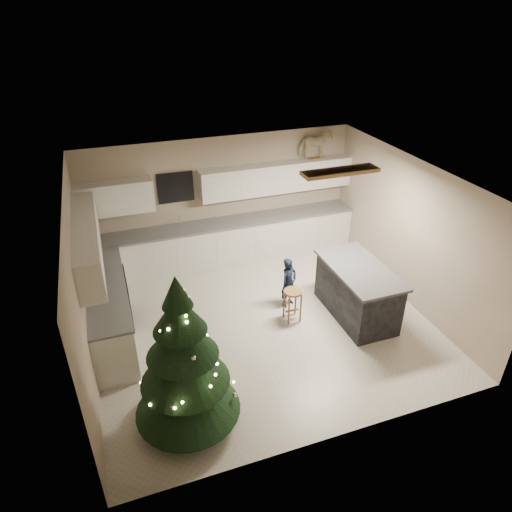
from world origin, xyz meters
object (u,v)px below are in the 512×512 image
Objects in this scene: toddler at (289,282)px; island at (357,291)px; christmas_tree at (184,367)px; bar_stool at (293,298)px; rocking_horse at (315,144)px.

island is at bearing -60.01° from toddler.
christmas_tree reaches higher than toddler.
bar_stool is at bearing 168.31° from island.
christmas_tree is at bearing 139.65° from rocking_horse.
bar_stool is 0.87× the size of rocking_horse.
rocking_horse is (0.35, 2.61, 1.82)m from island.
rocking_horse is (1.46, 2.38, 1.86)m from bar_stool.
island is at bearing 174.70° from rocking_horse.
rocking_horse reaches higher than toddler.
bar_stool is 3.35m from rocking_horse.
bar_stool is 0.26× the size of christmas_tree.
island is 2.50× the size of rocking_horse.
christmas_tree is 2.39× the size of toddler.
island and toddler have the same top height.
christmas_tree is at bearing -158.11° from island.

